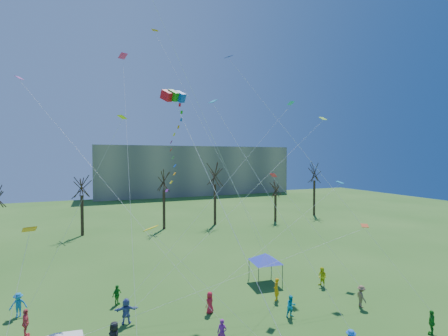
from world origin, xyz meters
name	(u,v)px	position (x,y,z in m)	size (l,w,h in m)	color
distant_building	(195,170)	(22.00, 82.00, 7.50)	(60.00, 14.00, 15.00)	gray
bare_tree_row	(170,185)	(3.85, 36.74, 7.17)	(67.72, 7.47, 10.98)	black
big_box_kite	(178,148)	(-1.59, 9.59, 12.35)	(2.28, 7.20, 18.81)	red
canopy_tent_blue	(265,258)	(7.26, 11.85, 2.30)	(3.60, 3.60, 2.71)	#3F3F44
festival_crowd	(189,322)	(-1.79, 6.23, 0.85)	(26.77, 14.09, 1.85)	red
small_kites_aloft	(213,129)	(1.52, 10.56, 13.95)	(29.94, 19.96, 35.69)	orange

